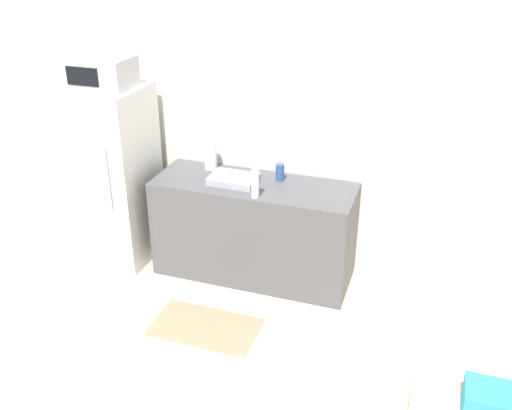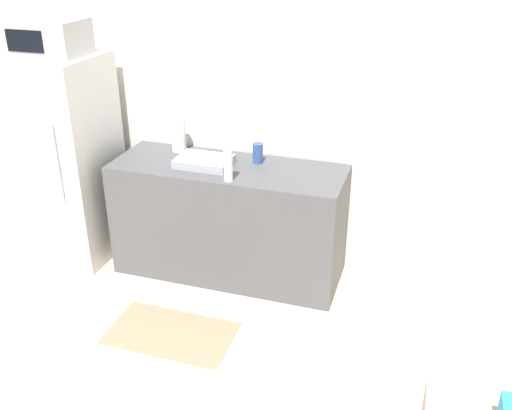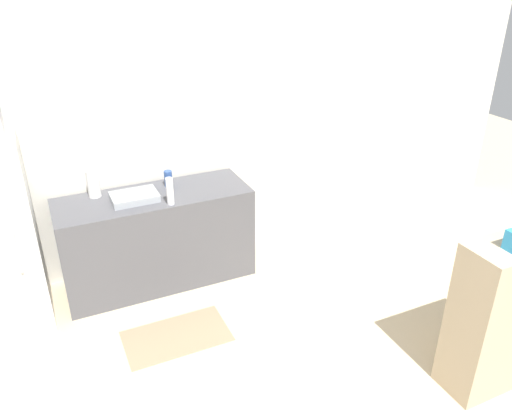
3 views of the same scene
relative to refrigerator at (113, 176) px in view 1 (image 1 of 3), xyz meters
name	(u,v)px [view 1 (image 1 of 3)]	position (x,y,z in m)	size (l,w,h in m)	color
wall_back	(301,123)	(1.57, 0.44, 0.51)	(8.00, 0.06, 2.60)	silver
refrigerator	(113,176)	(0.00, 0.00, 0.00)	(0.64, 0.67, 1.58)	silver
microwave	(100,72)	(0.00, 0.00, 0.91)	(0.52, 0.36, 0.24)	#BCBCC1
counter	(254,230)	(1.28, 0.08, -0.36)	(1.67, 0.60, 0.86)	#4C4C51
sink_basin	(234,179)	(1.11, 0.05, 0.10)	(0.38, 0.27, 0.06)	#9EA3A8
bottle_tall	(255,183)	(1.37, -0.15, 0.19)	(0.06, 0.06, 0.23)	silver
bottle_short	(280,172)	(1.46, 0.22, 0.14)	(0.07, 0.07, 0.14)	#2D4C8C
basket	(495,405)	(3.01, -2.18, 0.39)	(0.23, 0.16, 0.13)	#2D8EC6
paper_towel_roll	(211,156)	(0.82, 0.27, 0.19)	(0.11, 0.11, 0.24)	white
kitchen_rug	(205,327)	(1.18, -0.76, -0.79)	(0.82, 0.48, 0.01)	#937A5B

